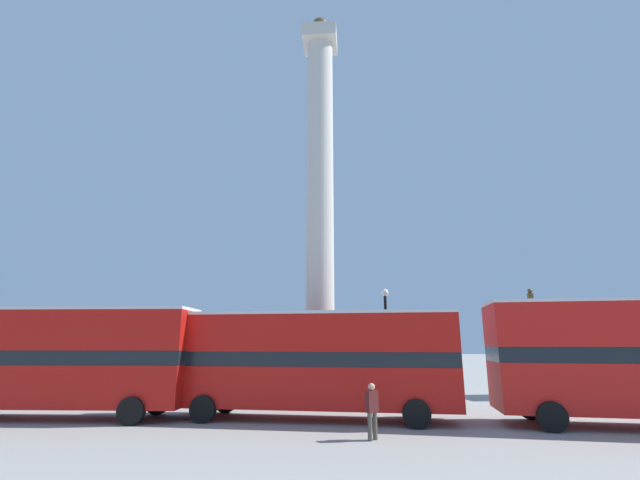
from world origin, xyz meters
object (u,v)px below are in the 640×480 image
monument_column (320,266)px  bus_c (312,359)px  equestrian_statue (539,366)px  street_lamp (387,345)px  pedestrian_near_lamp (372,408)px  bus_b (60,356)px  bus_a (637,356)px

monument_column → bus_c: 7.27m
bus_c → equestrian_statue: bearing=38.3°
bus_c → street_lamp: 4.89m
bus_c → pedestrian_near_lamp: size_ratio=6.78×
bus_b → equestrian_statue: size_ratio=1.78×
equestrian_statue → pedestrian_near_lamp: equestrian_statue is taller
bus_c → pedestrian_near_lamp: bus_c is taller
monument_column → bus_c: size_ratio=2.02×
bus_b → pedestrian_near_lamp: 12.92m
bus_a → street_lamp: 9.77m
bus_b → bus_c: (10.27, 0.65, -0.09)m
monument_column → pedestrian_near_lamp: monument_column is taller
street_lamp → pedestrian_near_lamp: size_ratio=3.28×
bus_a → equestrian_statue: (0.10, 9.18, -0.84)m
bus_c → pedestrian_near_lamp: bearing=-53.0°
monument_column → bus_b: size_ratio=2.15×
bus_a → street_lamp: street_lamp is taller
pedestrian_near_lamp → monument_column: bearing=58.7°
bus_b → monument_column: bearing=28.7°
pedestrian_near_lamp → bus_b: bearing=121.3°
monument_column → equestrian_statue: (12.21, 2.89, -5.42)m
bus_c → bus_a: bearing=-0.3°
bus_c → bus_b: bearing=-172.9°
monument_column → street_lamp: (3.39, -1.90, -4.25)m
monument_column → bus_c: (0.12, -5.50, -4.75)m
bus_a → equestrian_statue: bearing=94.8°
bus_c → street_lamp: (3.26, 3.60, 0.50)m
bus_c → street_lamp: street_lamp is taller
bus_c → equestrian_statue: size_ratio=1.89×
street_lamp → pedestrian_near_lamp: 7.33m
bus_b → bus_a: bearing=-2.8°
street_lamp → bus_a: bearing=-26.7°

